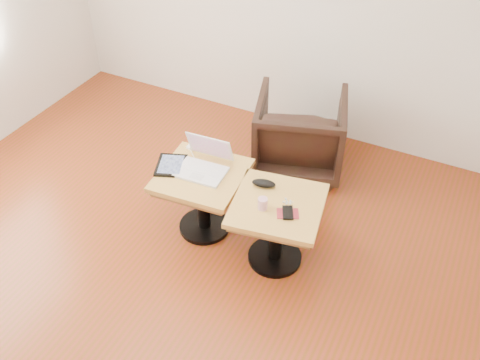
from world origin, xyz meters
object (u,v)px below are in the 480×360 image
at_px(laptop, 204,164).
at_px(striped_cup, 263,204).
at_px(side_table_left, 202,188).
at_px(armchair, 300,133).
at_px(side_table_right, 277,218).

relative_size(laptop, striped_cup, 4.36).
xyz_separation_m(side_table_left, armchair, (0.34, 1.02, -0.06)).
relative_size(side_table_left, laptop, 1.77).
height_order(side_table_left, laptop, laptop).
bearing_deg(striped_cup, side_table_left, 165.71).
height_order(side_table_right, armchair, armchair).
bearing_deg(laptop, side_table_left, -85.95).
bearing_deg(laptop, side_table_right, -13.02).
xyz_separation_m(side_table_right, armchair, (-0.26, 1.06, -0.06)).
relative_size(striped_cup, armchair, 0.11).
bearing_deg(laptop, armchair, 66.68).
bearing_deg(side_table_left, laptop, 92.96).
bearing_deg(striped_cup, armchair, 99.19).
distance_m(side_table_right, laptop, 0.63).
bearing_deg(striped_cup, side_table_right, 50.92).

